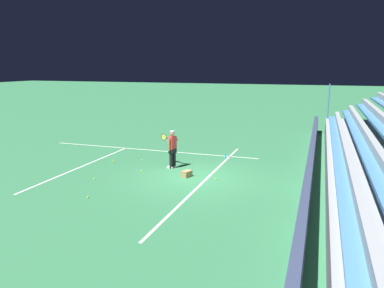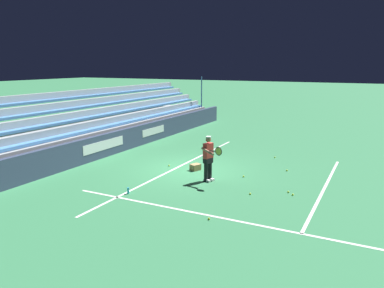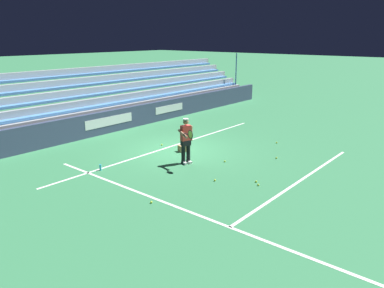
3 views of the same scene
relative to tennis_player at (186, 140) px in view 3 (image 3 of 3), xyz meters
name	(u,v)px [view 3 (image 3 of 3)]	position (x,y,z in m)	size (l,w,h in m)	color
ground_plane	(177,149)	(-1.13, -1.46, -0.89)	(160.00, 160.00, 0.00)	#337A4C
court_baseline_white	(169,147)	(-1.13, -1.96, -0.89)	(12.00, 0.10, 0.01)	white
court_sideline_white	(185,210)	(2.98, 2.54, -0.89)	(0.10, 12.00, 0.01)	white
court_service_line_white	(300,180)	(-1.13, 4.04, -0.89)	(8.22, 0.10, 0.01)	white
back_wall_sponsor_board	(110,121)	(-1.14, -5.97, -0.34)	(26.41, 0.25, 1.10)	#384260
bleacher_stand	(83,112)	(-1.13, -8.20, -0.13)	(25.09, 3.20, 3.40)	#9EA3A8
tennis_player	(186,140)	(0.00, 0.00, 0.00)	(0.79, 0.94, 1.71)	black
ball_box_cardboard	(183,148)	(-1.10, -1.09, -0.76)	(0.40, 0.30, 0.26)	#A87F51
tennis_ball_near_player	(256,181)	(-0.04, 3.00, -0.86)	(0.07, 0.07, 0.07)	#CCE533
tennis_ball_far_right	(225,161)	(-1.06, 1.03, -0.86)	(0.07, 0.07, 0.07)	#CCE533
tennis_ball_midcourt	(276,158)	(-2.68, 2.34, -0.86)	(0.07, 0.07, 0.07)	#CCE533
tennis_ball_by_box	(151,202)	(3.27, 1.52, -0.86)	(0.07, 0.07, 0.07)	#CCE533
tennis_ball_toward_net	(162,145)	(-1.12, -2.38, -0.86)	(0.07, 0.07, 0.07)	#CCE533
tennis_ball_on_baseline	(277,143)	(-4.64, 1.32, -0.86)	(0.07, 0.07, 0.07)	#CCE533
tennis_ball_far_left	(215,180)	(0.74, 1.90, -0.86)	(0.07, 0.07, 0.07)	#CCE533
tennis_ball_stray_back	(258,185)	(0.16, 3.20, -0.86)	(0.07, 0.07, 0.07)	#CCE533
water_bottle	(100,167)	(2.53, -1.84, -0.78)	(0.07, 0.07, 0.22)	#33B2E5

